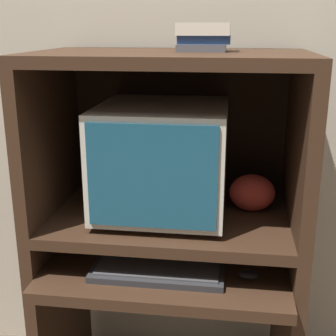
# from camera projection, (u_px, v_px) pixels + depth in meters

# --- Properties ---
(wall_back) EXTENTS (6.00, 0.06, 2.60)m
(wall_back) POSITION_uv_depth(u_px,v_px,m) (182.00, 51.00, 1.74)
(wall_back) COLOR #B2A893
(wall_back) RESTS_ON ground_plane
(desk_base) EXTENTS (0.86, 0.60, 0.65)m
(desk_base) POSITION_uv_depth(u_px,v_px,m) (169.00, 318.00, 1.65)
(desk_base) COLOR #382316
(desk_base) RESTS_ON ground_plane
(desk_monitor_shelf) EXTENTS (0.86, 0.52, 0.14)m
(desk_monitor_shelf) POSITION_uv_depth(u_px,v_px,m) (170.00, 221.00, 1.59)
(desk_monitor_shelf) COLOR #382316
(desk_monitor_shelf) RESTS_ON desk_base
(hutch_upper) EXTENTS (0.86, 0.52, 0.53)m
(hutch_upper) POSITION_uv_depth(u_px,v_px,m) (172.00, 108.00, 1.51)
(hutch_upper) COLOR #382316
(hutch_upper) RESTS_ON desk_monitor_shelf
(crt_monitor) EXTENTS (0.41, 0.45, 0.37)m
(crt_monitor) POSITION_uv_depth(u_px,v_px,m) (163.00, 158.00, 1.54)
(crt_monitor) COLOR beige
(crt_monitor) RESTS_ON desk_monitor_shelf
(keyboard) EXTENTS (0.41, 0.16, 0.03)m
(keyboard) POSITION_uv_depth(u_px,v_px,m) (157.00, 272.00, 1.45)
(keyboard) COLOR #2D2D30
(keyboard) RESTS_ON desk_base
(mouse) EXTENTS (0.06, 0.04, 0.03)m
(mouse) POSITION_uv_depth(u_px,v_px,m) (248.00, 274.00, 1.43)
(mouse) COLOR black
(mouse) RESTS_ON desk_base
(snack_bag) EXTENTS (0.15, 0.12, 0.13)m
(snack_bag) POSITION_uv_depth(u_px,v_px,m) (252.00, 193.00, 1.59)
(snack_bag) COLOR #BC382D
(snack_bag) RESTS_ON desk_monitor_shelf
(book_stack) EXTENTS (0.16, 0.13, 0.09)m
(book_stack) POSITION_uv_depth(u_px,v_px,m) (203.00, 37.00, 1.43)
(book_stack) COLOR #4C4C51
(book_stack) RESTS_ON hutch_upper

